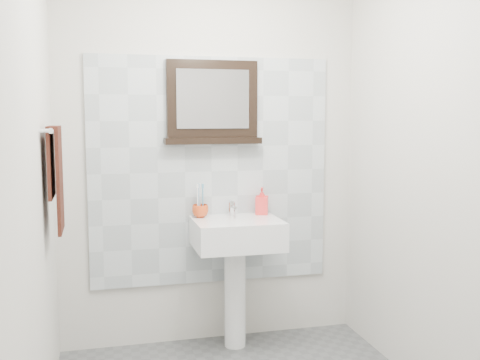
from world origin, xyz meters
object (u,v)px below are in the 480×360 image
object	(u,v)px
soap_dispenser	(262,201)
framed_mirror	(212,104)
pedestal_sink	(237,247)
hand_towel	(56,171)
toothbrush_cup	(200,211)

from	to	relation	value
soap_dispenser	framed_mirror	bearing A→B (deg)	-168.01
pedestal_sink	framed_mirror	xyz separation A→B (m)	(-0.12, 0.19, 0.91)
pedestal_sink	hand_towel	bearing A→B (deg)	-159.81
toothbrush_cup	hand_towel	world-z (taller)	hand_towel
pedestal_sink	soap_dispenser	xyz separation A→B (m)	(0.21, 0.13, 0.27)
pedestal_sink	framed_mirror	bearing A→B (deg)	121.95
soap_dispenser	framed_mirror	xyz separation A→B (m)	(-0.32, 0.05, 0.64)
toothbrush_cup	hand_towel	xyz separation A→B (m)	(-0.85, -0.51, 0.33)
hand_towel	toothbrush_cup	bearing A→B (deg)	31.19
soap_dispenser	hand_towel	xyz separation A→B (m)	(-1.27, -0.52, 0.28)
framed_mirror	hand_towel	bearing A→B (deg)	-148.62
toothbrush_cup	soap_dispenser	world-z (taller)	soap_dispenser
pedestal_sink	toothbrush_cup	size ratio (longest dim) A/B	9.09
toothbrush_cup	hand_towel	distance (m)	1.05
pedestal_sink	hand_towel	world-z (taller)	hand_towel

